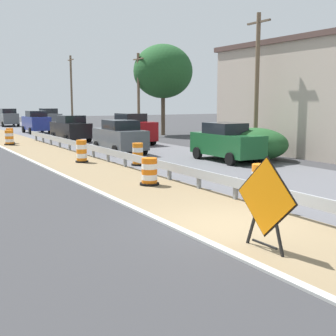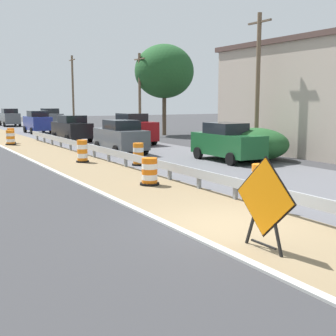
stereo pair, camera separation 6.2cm
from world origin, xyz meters
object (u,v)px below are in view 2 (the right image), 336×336
car_distant_a (133,129)px  traffic_barrel_mid (138,155)px  warning_sign_diamond (264,200)px  traffic_barrel_far (82,152)px  traffic_barrel_farther (11,136)px  traffic_barrel_farthest (10,138)px  utility_pole_near (258,83)px  utility_pole_far (73,90)px  utility_pole_mid (140,93)px  car_distant_b (72,128)px  car_lead_far_lane (38,122)px  car_lead_near_lane (121,136)px  car_trailing_far_lane (10,117)px  traffic_barrel_nearest (261,184)px  traffic_barrel_close (150,173)px  car_mid_far_lane (227,142)px  car_trailing_near_lane (50,118)px

car_distant_a → traffic_barrel_mid: bearing=-25.5°
warning_sign_diamond → traffic_barrel_far: bearing=-96.6°
traffic_barrel_farther → traffic_barrel_farthest: bearing=-102.9°
car_distant_a → utility_pole_near: (2.91, -10.00, 2.99)m
utility_pole_near → utility_pole_far: utility_pole_far is taller
utility_pole_mid → car_distant_b: bearing=-165.9°
traffic_barrel_farther → car_lead_far_lane: 10.52m
car_distant_a → utility_pole_mid: (3.70, 6.16, 2.65)m
traffic_barrel_farthest → car_lead_near_lane: 9.77m
car_distant_a → traffic_barrel_farthest: bearing=-115.8°
utility_pole_near → traffic_barrel_farther: bearing=125.0°
traffic_barrel_farther → utility_pole_mid: size_ratio=0.15×
traffic_barrel_farthest → car_lead_near_lane: size_ratio=0.23×
traffic_barrel_mid → traffic_barrel_farthest: bearing=103.3°
car_trailing_far_lane → traffic_barrel_nearest: bearing=179.6°
traffic_barrel_farthest → car_lead_near_lane: bearing=-61.4°
warning_sign_diamond → traffic_barrel_close: warning_sign_diamond is taller
traffic_barrel_nearest → traffic_barrel_close: bearing=115.2°
warning_sign_diamond → car_trailing_far_lane: size_ratio=0.44×
car_distant_b → traffic_barrel_far: bearing=162.2°
traffic_barrel_mid → car_distant_b: size_ratio=0.24×
traffic_barrel_nearest → car_mid_far_lane: 9.17m
car_lead_far_lane → traffic_barrel_nearest: bearing=176.9°
traffic_barrel_nearest → car_lead_far_lane: size_ratio=0.28×
car_lead_far_lane → utility_pole_near: size_ratio=0.52×
utility_pole_near → utility_pole_mid: (0.79, 16.16, -0.34)m
warning_sign_diamond → traffic_barrel_farthest: 26.20m
car_distant_b → car_trailing_near_lane: bearing=-12.3°
traffic_barrel_nearest → traffic_barrel_close: size_ratio=1.11×
traffic_barrel_far → car_lead_far_lane: bearing=81.3°
traffic_barrel_far → car_distant_a: car_distant_a is taller
car_trailing_near_lane → car_distant_a: size_ratio=1.01×
traffic_barrel_far → traffic_barrel_farther: bearing=94.5°
traffic_barrel_mid → utility_pole_mid: bearing=62.9°
warning_sign_diamond → car_mid_far_lane: warning_sign_diamond is taller
car_mid_far_lane → car_trailing_far_lane: (-3.10, 39.56, 0.09)m
car_mid_far_lane → traffic_barrel_nearest: bearing=-30.1°
traffic_barrel_farther → car_lead_near_lane: (4.38, -9.87, 0.49)m
car_mid_far_lane → utility_pole_near: (2.85, 1.00, 3.10)m
car_lead_far_lane → utility_pole_near: utility_pole_near is taller
traffic_barrel_farther → utility_pole_far: utility_pole_far is taller
traffic_barrel_far → utility_pole_near: bearing=-13.9°
car_trailing_near_lane → car_distant_a: (0.02, -21.26, -0.03)m
traffic_barrel_nearest → traffic_barrel_mid: size_ratio=1.04×
traffic_barrel_close → traffic_barrel_mid: (1.94, 4.79, 0.04)m
car_mid_far_lane → traffic_barrel_farther: bearing=-153.4°
car_mid_far_lane → car_trailing_far_lane: car_trailing_far_lane is taller
traffic_barrel_close → car_lead_far_lane: bearing=83.5°
car_trailing_near_lane → car_distant_a: car_trailing_near_lane is taller
traffic_barrel_farthest → car_distant_a: car_distant_a is taller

